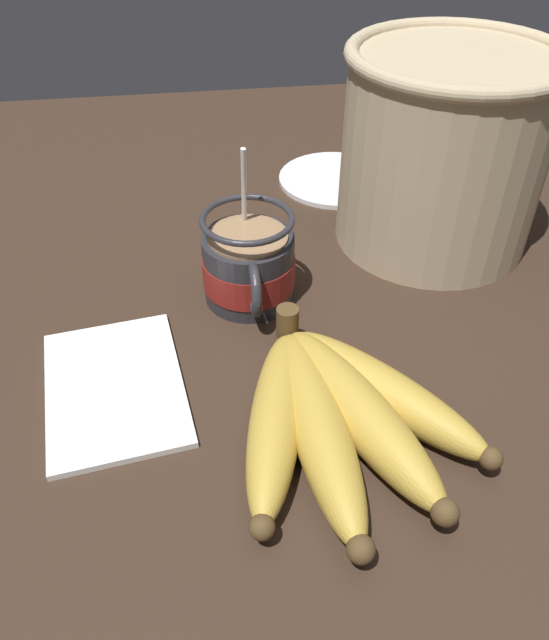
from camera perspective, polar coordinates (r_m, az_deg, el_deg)
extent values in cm
cube|color=#332319|center=(60.16, 1.18, -1.30)|extent=(122.95, 122.95, 2.75)
cylinder|color=#28282D|center=(60.54, -2.37, 4.80)|extent=(8.78, 8.78, 6.87)
cylinder|color=maroon|center=(60.73, -2.37, 4.54)|extent=(8.98, 8.98, 3.10)
torus|color=#28282D|center=(55.76, -1.80, 2.53)|extent=(5.15, 0.90, 5.15)
cylinder|color=#997551|center=(58.55, -2.47, 7.61)|extent=(7.58, 7.58, 0.40)
torus|color=#28282D|center=(57.56, -2.52, 9.19)|extent=(8.78, 8.78, 0.60)
cylinder|color=silver|center=(60.13, -2.78, 9.98)|extent=(2.70, 0.50, 13.57)
ellipsoid|color=silver|center=(62.91, -2.48, 4.17)|extent=(3.00, 2.00, 0.80)
cylinder|color=#4C381E|center=(54.93, 1.19, -0.20)|extent=(2.00, 2.00, 3.00)
ellipsoid|color=#B79338|center=(48.27, 0.14, -8.98)|extent=(19.03, 8.33, 3.97)
sphere|color=#4C381E|center=(42.83, -1.14, -18.42)|extent=(1.79, 1.79, 1.79)
ellipsoid|color=#B79338|center=(47.76, 4.13, -9.58)|extent=(20.81, 5.45, 4.26)
sphere|color=#4C381E|center=(42.22, 7.90, -20.06)|extent=(1.92, 1.92, 1.92)
ellipsoid|color=#B79338|center=(48.91, 7.67, -8.25)|extent=(20.40, 11.18, 4.39)
sphere|color=#4C381E|center=(44.62, 15.33, -16.59)|extent=(1.97, 1.97, 1.97)
ellipsoid|color=#B79338|center=(51.00, 9.92, -6.37)|extent=(17.51, 14.81, 3.92)
sphere|color=#4C381E|center=(48.53, 19.18, -11.85)|extent=(1.76, 1.76, 1.76)
cylinder|color=tan|center=(69.08, 15.08, 14.43)|extent=(20.85, 20.85, 19.78)
torus|color=tan|center=(65.59, 16.65, 22.17)|extent=(21.89, 21.89, 1.46)
cube|color=white|center=(54.49, -14.39, -5.96)|extent=(17.45, 13.36, 0.60)
cylinder|color=white|center=(83.06, 5.62, 12.70)|extent=(14.71, 14.71, 0.60)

